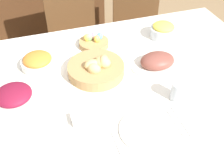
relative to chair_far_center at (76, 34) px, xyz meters
The scene contains 16 objects.
ground_plane 1.06m from the chair_far_center, 88.94° to the right, with size 12.00×12.00×0.00m, color #937551.
dining_table 0.94m from the chair_far_center, 88.94° to the right, with size 1.87×1.16×0.77m.
chair_far_center is the anchor object (origin of this frame).
chair_far_right 0.57m from the chair_far_center, ahead, with size 0.46×0.46×0.99m.
bread_basket 0.91m from the chair_far_center, 93.37° to the right, with size 0.31×0.31×0.11m.
egg_basket 0.65m from the chair_far_center, 89.43° to the right, with size 0.18×0.18×0.08m.
ham_platter 0.99m from the chair_far_center, 71.73° to the right, with size 0.30×0.21×0.09m.
carrot_bowl 0.84m from the chair_far_center, 116.25° to the right, with size 0.19×0.19×0.09m.
beet_salad_bowl 1.12m from the chair_far_center, 117.13° to the right, with size 0.21×0.21×0.09m.
pineapple_bowl 0.83m from the chair_far_center, 53.85° to the right, with size 0.16×0.16×0.10m.
dinner_plate 1.34m from the chair_far_center, 87.82° to the right, with size 0.24×0.24×0.01m.
fork 1.35m from the chair_far_center, 94.16° to the right, with size 0.01×0.18×0.00m.
knife 1.36m from the chair_far_center, 81.53° to the right, with size 0.01×0.18×0.00m.
spoon 1.36m from the chair_far_center, 80.26° to the right, with size 0.01×0.18×0.00m.
drinking_cup 1.24m from the chair_far_center, 76.70° to the right, with size 0.07×0.07×0.10m.
butter_dish 1.22m from the chair_far_center, 99.82° to the right, with size 0.11×0.07×0.03m.
Camera 1 is at (-0.36, -1.10, 1.75)m, focal length 45.00 mm.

